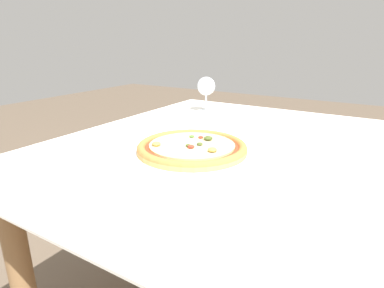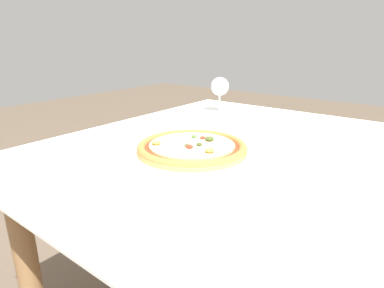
% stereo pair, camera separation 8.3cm
% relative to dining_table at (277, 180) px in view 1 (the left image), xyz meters
% --- Properties ---
extents(dining_table, '(1.25, 1.13, 0.71)m').
position_rel_dining_table_xyz_m(dining_table, '(0.00, 0.00, 0.00)').
color(dining_table, '#997047').
rests_on(dining_table, ground_plane).
extents(pizza_plate, '(0.32, 0.32, 0.04)m').
position_rel_dining_table_xyz_m(pizza_plate, '(-0.19, -0.13, 0.09)').
color(pizza_plate, white).
rests_on(pizza_plate, dining_table).
extents(fork, '(0.06, 0.17, 0.00)m').
position_rel_dining_table_xyz_m(fork, '(-0.44, -0.24, 0.08)').
color(fork, silver).
rests_on(fork, dining_table).
extents(wine_glass_far_left, '(0.07, 0.07, 0.14)m').
position_rel_dining_table_xyz_m(wine_glass_far_left, '(-0.42, 0.35, 0.18)').
color(wine_glass_far_left, silver).
rests_on(wine_glass_far_left, dining_table).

